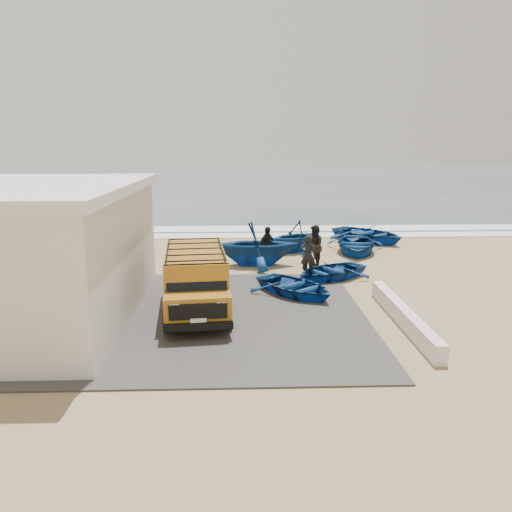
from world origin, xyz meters
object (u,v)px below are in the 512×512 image
object	(u,v)px
boat_far_left	(296,236)
boat_near_left	(295,286)
building	(1,253)
fisherman_back	(267,245)
boat_near_right	(330,271)
van	(196,279)
boat_mid_right	(356,244)
fisherman_front	(308,256)
boat_mid_left	(256,244)
boat_far_right	(368,234)
parapet	(403,316)
fisherman_middle	(314,247)

from	to	relation	value
boat_far_left	boat_near_left	bearing A→B (deg)	-37.15
building	fisherman_back	size ratio (longest dim) A/B	5.43
boat_far_left	boat_near_right	bearing A→B (deg)	-21.59
van	boat_mid_right	world-z (taller)	van
fisherman_front	boat_mid_left	bearing A→B (deg)	-27.53
van	boat_far_right	distance (m)	14.59
building	van	xyz separation A→B (m)	(6.00, 0.41, -1.02)
boat_mid_left	boat_near_left	bearing A→B (deg)	-165.74
parapet	fisherman_front	world-z (taller)	fisherman_front
parapet	fisherman_front	distance (m)	6.14
boat_near_right	boat_mid_left	xyz separation A→B (m)	(-2.97, 2.47, 0.65)
building	fisherman_front	distance (m)	11.40
boat_mid_right	boat_far_right	distance (m)	3.11
boat_near_right	fisherman_back	bearing A→B (deg)	-172.27
building	boat_far_left	xyz separation A→B (m)	(10.35, 9.58, -1.35)
van	boat_far_left	size ratio (longest dim) A/B	1.67
boat_near_right	fisherman_back	distance (m)	3.77
boat_near_left	boat_mid_left	world-z (taller)	boat_mid_left
boat_near_left	boat_mid_left	xyz separation A→B (m)	(-1.27, 4.71, 0.64)
van	building	bearing A→B (deg)	177.89
fisherman_middle	parapet	bearing A→B (deg)	19.45
van	boat_mid_left	world-z (taller)	van
boat_near_right	boat_far_left	bearing A→B (deg)	155.99
boat_near_left	boat_far_left	xyz separation A→B (m)	(0.86, 7.49, 0.46)
boat_far_left	fisherman_back	distance (m)	2.90
boat_near_left	boat_far_left	bearing A→B (deg)	45.10
van	boat_mid_left	size ratio (longest dim) A/B	1.36
boat_far_left	boat_far_right	world-z (taller)	boat_far_left
building	fisherman_back	xyz separation A→B (m)	(8.74, 7.17, -1.30)
van	boat_far_right	size ratio (longest dim) A/B	1.17
boat_near_left	fisherman_front	distance (m)	2.79
van	boat_far_left	world-z (taller)	van
boat_near_right	fisherman_middle	world-z (taller)	fisherman_middle
fisherman_front	boat_mid_right	bearing A→B (deg)	-106.44
boat_near_left	fisherman_middle	xyz separation A→B (m)	(1.30, 4.11, 0.62)
boat_near_left	fisherman_front	bearing A→B (deg)	34.15
parapet	boat_mid_left	xyz separation A→B (m)	(-4.29, 7.81, 0.72)
boat_far_left	boat_far_right	size ratio (longest dim) A/B	0.71
boat_mid_left	boat_far_left	distance (m)	3.51
boat_mid_left	boat_far_left	size ratio (longest dim) A/B	1.22
boat_mid_left	building	bearing A→B (deg)	128.79
van	boat_mid_left	bearing A→B (deg)	64.99
boat_mid_left	fisherman_middle	distance (m)	2.65
building	van	distance (m)	6.10
boat_near_left	fisherman_back	bearing A→B (deg)	60.03
van	fisherman_front	distance (m)	6.09
parapet	boat_far_left	bearing A→B (deg)	101.49
fisherman_middle	boat_near_left	bearing A→B (deg)	-11.55
boat_mid_left	parapet	bearing A→B (deg)	-152.07
boat_near_left	fisherman_back	world-z (taller)	fisherman_back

